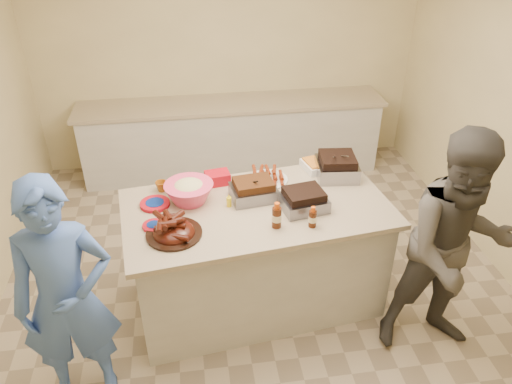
{
  "coord_description": "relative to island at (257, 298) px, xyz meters",
  "views": [
    {
      "loc": [
        -0.51,
        -3.28,
        3.1
      ],
      "look_at": [
        -0.04,
        -0.07,
        1.07
      ],
      "focal_mm": 35.0,
      "sensor_mm": 36.0,
      "label": 1
    }
  ],
  "objects": [
    {
      "name": "room",
      "position": [
        0.04,
        0.12,
        0.0
      ],
      "size": [
        4.5,
        5.0,
        2.7
      ],
      "primitive_type": null,
      "color": "beige",
      "rests_on": "ground"
    },
    {
      "name": "back_counter",
      "position": [
        0.04,
        2.32,
        0.45
      ],
      "size": [
        3.6,
        0.64,
        0.9
      ],
      "primitive_type": null,
      "color": "beige",
      "rests_on": "ground"
    },
    {
      "name": "island",
      "position": [
        0.0,
        0.0,
        0.0
      ],
      "size": [
        2.16,
        1.32,
        0.97
      ],
      "primitive_type": null,
      "rotation": [
        0.0,
        0.0,
        0.12
      ],
      "color": "beige",
      "rests_on": "ground"
    },
    {
      "name": "rib_platter",
      "position": [
        -0.63,
        -0.27,
        0.97
      ],
      "size": [
        0.53,
        0.53,
        0.16
      ],
      "primitive_type": null,
      "rotation": [
        0.0,
        0.0,
        0.42
      ],
      "color": "#441309",
      "rests_on": "island"
    },
    {
      "name": "pulled_pork_tray",
      "position": [
        -0.01,
        0.12,
        0.97
      ],
      "size": [
        0.38,
        0.3,
        0.11
      ],
      "primitive_type": "cube",
      "rotation": [
        0.0,
        0.0,
        0.13
      ],
      "color": "#47230F",
      "rests_on": "island"
    },
    {
      "name": "brisket_tray",
      "position": [
        0.35,
        -0.08,
        0.97
      ],
      "size": [
        0.37,
        0.33,
        0.1
      ],
      "primitive_type": "cube",
      "rotation": [
        0.0,
        0.0,
        0.17
      ],
      "color": "black",
      "rests_on": "island"
    },
    {
      "name": "roasting_pan",
      "position": [
        0.73,
        0.36,
        0.97
      ],
      "size": [
        0.37,
        0.37,
        0.13
      ],
      "primitive_type": "cube",
      "rotation": [
        0.0,
        0.0,
        -0.1
      ],
      "color": "gray",
      "rests_on": "island"
    },
    {
      "name": "coleslaw_bowl",
      "position": [
        -0.51,
        0.15,
        0.97
      ],
      "size": [
        0.43,
        0.43,
        0.26
      ],
      "primitive_type": null,
      "rotation": [
        0.0,
        0.0,
        0.12
      ],
      "color": "#E73E68",
      "rests_on": "island"
    },
    {
      "name": "sausage_plate",
      "position": [
        0.15,
        0.37,
        0.97
      ],
      "size": [
        0.38,
        0.38,
        0.06
      ],
      "primitive_type": "cylinder",
      "rotation": [
        0.0,
        0.0,
        -0.14
      ],
      "color": "silver",
      "rests_on": "island"
    },
    {
      "name": "mac_cheese_dish",
      "position": [
        0.65,
        0.52,
        0.97
      ],
      "size": [
        0.37,
        0.31,
        0.09
      ],
      "primitive_type": "cube",
      "rotation": [
        0.0,
        0.0,
        0.23
      ],
      "color": "orange",
      "rests_on": "island"
    },
    {
      "name": "bbq_bottle_a",
      "position": [
        0.1,
        -0.28,
        0.97
      ],
      "size": [
        0.08,
        0.08,
        0.2
      ],
      "primitive_type": "cylinder",
      "rotation": [
        0.0,
        0.0,
        0.12
      ],
      "color": "#3C1909",
      "rests_on": "island"
    },
    {
      "name": "bbq_bottle_b",
      "position": [
        0.36,
        -0.32,
        0.97
      ],
      "size": [
        0.06,
        0.06,
        0.17
      ],
      "primitive_type": "cylinder",
      "rotation": [
        0.0,
        0.0,
        0.12
      ],
      "color": "#3C1909",
      "rests_on": "island"
    },
    {
      "name": "mustard_bottle",
      "position": [
        -0.21,
        0.03,
        0.97
      ],
      "size": [
        0.04,
        0.04,
        0.11
      ],
      "primitive_type": "cylinder",
      "rotation": [
        0.0,
        0.0,
        0.12
      ],
      "color": "yellow",
      "rests_on": "island"
    },
    {
      "name": "sauce_bowl",
      "position": [
        -0.02,
        0.28,
        0.97
      ],
      "size": [
        0.14,
        0.06,
        0.14
      ],
      "primitive_type": "imported",
      "rotation": [
        0.0,
        0.0,
        0.12
      ],
      "color": "silver",
      "rests_on": "island"
    },
    {
      "name": "plate_stack_large",
      "position": [
        -0.78,
        0.13,
        0.97
      ],
      "size": [
        0.26,
        0.26,
        0.03
      ],
      "primitive_type": "cylinder",
      "rotation": [
        0.0,
        0.0,
        0.12
      ],
      "color": "#A80A18",
      "rests_on": "island"
    },
    {
      "name": "plate_stack_small",
      "position": [
        -0.78,
        -0.16,
        0.97
      ],
      "size": [
        0.18,
        0.18,
        0.02
      ],
      "primitive_type": "cylinder",
      "rotation": [
        0.0,
        0.0,
        0.12
      ],
      "color": "#A80A18",
      "rests_on": "island"
    },
    {
      "name": "plastic_cup",
      "position": [
        -0.73,
        0.34,
        0.97
      ],
      "size": [
        0.1,
        0.1,
        0.09
      ],
      "primitive_type": "imported",
      "rotation": [
        0.0,
        0.0,
        0.12
      ],
      "color": "#985510",
      "rests_on": "island"
    },
    {
      "name": "basket_stack",
      "position": [
        -0.27,
        0.39,
        0.97
      ],
      "size": [
        0.22,
        0.17,
        0.1
      ],
      "primitive_type": "cube",
      "rotation": [
        0.0,
        0.0,
        0.16
      ],
      "color": "#A80A18",
      "rests_on": "island"
    },
    {
      "name": "guest_gray",
      "position": [
        1.32,
        -0.64,
        0.0
      ],
      "size": [
        0.99,
        1.86,
        0.68
      ],
      "primitive_type": "imported",
      "rotation": [
        0.0,
        0.0,
        -0.06
      ],
      "color": "#4C4944",
      "rests_on": "ground"
    }
  ]
}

